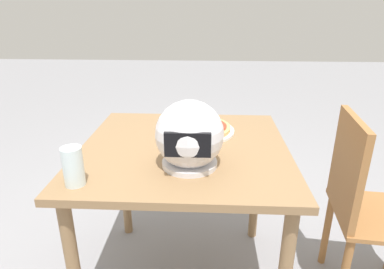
{
  "coord_description": "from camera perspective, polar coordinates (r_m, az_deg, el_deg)",
  "views": [
    {
      "loc": [
        -0.1,
        1.33,
        1.34
      ],
      "look_at": [
        -0.03,
        -0.09,
        0.78
      ],
      "focal_mm": 31.26,
      "sensor_mm": 36.0,
      "label": 1
    }
  ],
  "objects": [
    {
      "name": "dining_table",
      "position": [
        1.5,
        -1.29,
        -5.66
      ],
      "size": [
        0.89,
        0.89,
        0.76
      ],
      "color": "olive",
      "rests_on": "ground"
    },
    {
      "name": "pizza_plate",
      "position": [
        1.61,
        1.2,
        0.68
      ],
      "size": [
        0.34,
        0.34,
        0.01
      ],
      "primitive_type": "cylinder",
      "color": "white",
      "rests_on": "dining_table"
    },
    {
      "name": "pizza",
      "position": [
        1.6,
        1.13,
        1.27
      ],
      "size": [
        0.3,
        0.3,
        0.06
      ],
      "color": "tan",
      "rests_on": "pizza_plate"
    },
    {
      "name": "motorcycle_helmet",
      "position": [
        1.23,
        -0.42,
        -0.23
      ],
      "size": [
        0.26,
        0.26,
        0.26
      ],
      "color": "silver",
      "rests_on": "dining_table"
    },
    {
      "name": "drinking_glass",
      "position": [
        1.2,
        -19.61,
        -5.15
      ],
      "size": [
        0.07,
        0.07,
        0.14
      ],
      "primitive_type": "cylinder",
      "color": "silver",
      "rests_on": "dining_table"
    },
    {
      "name": "chair_side",
      "position": [
        1.72,
        27.16,
        -10.16
      ],
      "size": [
        0.44,
        0.44,
        0.9
      ],
      "color": "#996638",
      "rests_on": "ground"
    }
  ]
}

